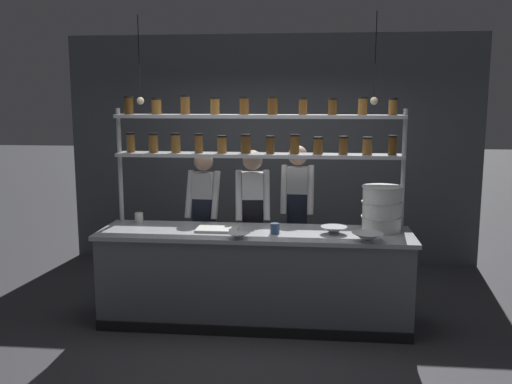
# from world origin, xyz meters

# --- Properties ---
(ground_plane) EXTENTS (40.00, 40.00, 0.00)m
(ground_plane) POSITION_xyz_m (0.00, 0.00, 0.00)
(ground_plane) COLOR #3D3D42
(back_wall) EXTENTS (5.42, 0.12, 3.01)m
(back_wall) POSITION_xyz_m (0.00, 2.20, 1.50)
(back_wall) COLOR #4C5156
(back_wall) RESTS_ON ground_plane
(prep_counter) EXTENTS (3.02, 0.76, 0.92)m
(prep_counter) POSITION_xyz_m (0.00, -0.00, 0.46)
(prep_counter) COLOR slate
(prep_counter) RESTS_ON ground_plane
(spice_shelf_unit) EXTENTS (2.91, 0.28, 2.22)m
(spice_shelf_unit) POSITION_xyz_m (-0.01, 0.33, 1.78)
(spice_shelf_unit) COLOR #B7BABF
(spice_shelf_unit) RESTS_ON ground_plane
(chef_left) EXTENTS (0.37, 0.30, 1.62)m
(chef_left) POSITION_xyz_m (-0.62, 0.65, 0.93)
(chef_left) COLOR black
(chef_left) RESTS_ON ground_plane
(chef_center) EXTENTS (0.39, 0.31, 1.66)m
(chef_center) POSITION_xyz_m (-0.08, 0.55, 0.95)
(chef_center) COLOR black
(chef_center) RESTS_ON ground_plane
(chef_right) EXTENTS (0.36, 0.29, 1.68)m
(chef_right) POSITION_xyz_m (0.38, 0.82, 0.97)
(chef_right) COLOR black
(chef_right) RESTS_ON ground_plane
(container_stack) EXTENTS (0.39, 0.39, 0.44)m
(container_stack) POSITION_xyz_m (1.22, 0.14, 1.14)
(container_stack) COLOR white
(container_stack) RESTS_ON prep_counter
(cutting_board) EXTENTS (0.40, 0.26, 0.02)m
(cutting_board) POSITION_xyz_m (-0.37, -0.00, 0.93)
(cutting_board) COLOR silver
(cutting_board) RESTS_ON prep_counter
(prep_bowl_near_left) EXTENTS (0.28, 0.28, 0.08)m
(prep_bowl_near_left) POSITION_xyz_m (1.05, -0.29, 0.96)
(prep_bowl_near_left) COLOR silver
(prep_bowl_near_left) RESTS_ON prep_counter
(prep_bowl_center_front) EXTENTS (0.19, 0.19, 0.05)m
(prep_bowl_center_front) POSITION_xyz_m (-0.12, -0.31, 0.95)
(prep_bowl_center_front) COLOR silver
(prep_bowl_center_front) RESTS_ON prep_counter
(prep_bowl_center_back) EXTENTS (0.25, 0.25, 0.07)m
(prep_bowl_center_back) POSITION_xyz_m (0.76, -0.02, 0.95)
(prep_bowl_center_back) COLOR #B2B7BC
(prep_bowl_center_back) RESTS_ON prep_counter
(serving_cup_front) EXTENTS (0.09, 0.09, 0.10)m
(serving_cup_front) POSITION_xyz_m (0.20, -0.08, 0.97)
(serving_cup_front) COLOR #334C70
(serving_cup_front) RESTS_ON prep_counter
(serving_cup_by_board) EXTENTS (0.09, 0.09, 0.11)m
(serving_cup_by_board) POSITION_xyz_m (-1.23, 0.26, 0.97)
(serving_cup_by_board) COLOR silver
(serving_cup_by_board) RESTS_ON prep_counter
(pendant_light_row) EXTENTS (2.26, 0.07, 0.83)m
(pendant_light_row) POSITION_xyz_m (0.00, 0.00, 2.22)
(pendant_light_row) COLOR black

